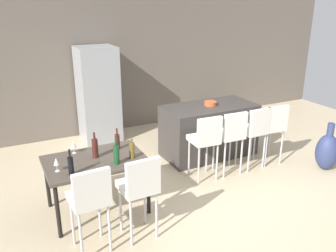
% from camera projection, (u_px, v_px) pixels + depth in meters
% --- Properties ---
extents(ground_plane, '(10.00, 10.00, 0.00)m').
position_uv_depth(ground_plane, '(212.00, 186.00, 5.37)').
color(ground_plane, '#C6B28E').
extents(back_wall, '(10.00, 0.12, 2.90)m').
position_uv_depth(back_wall, '(134.00, 60.00, 7.48)').
color(back_wall, '#665B51').
rests_on(back_wall, ground_plane).
extents(kitchen_island, '(1.62, 0.81, 0.92)m').
position_uv_depth(kitchen_island, '(209.00, 130.00, 6.34)').
color(kitchen_island, '#383330').
rests_on(kitchen_island, ground_plane).
extents(bar_chair_left, '(0.42, 0.42, 1.05)m').
position_uv_depth(bar_chair_left, '(206.00, 138.00, 5.35)').
color(bar_chair_left, silver).
rests_on(bar_chair_left, ground_plane).
extents(bar_chair_middle, '(0.41, 0.41, 1.05)m').
position_uv_depth(bar_chair_middle, '(231.00, 133.00, 5.55)').
color(bar_chair_middle, silver).
rests_on(bar_chair_middle, ground_plane).
extents(bar_chair_right, '(0.41, 0.41, 1.05)m').
position_uv_depth(bar_chair_right, '(254.00, 128.00, 5.74)').
color(bar_chair_right, silver).
rests_on(bar_chair_right, ground_plane).
extents(bar_chair_far, '(0.42, 0.42, 1.05)m').
position_uv_depth(bar_chair_far, '(272.00, 125.00, 5.90)').
color(bar_chair_far, silver).
rests_on(bar_chair_far, ground_plane).
extents(dining_table, '(1.27, 0.87, 0.74)m').
position_uv_depth(dining_table, '(95.00, 164.00, 4.56)').
color(dining_table, '#4C4238').
rests_on(dining_table, ground_plane).
extents(dining_chair_near, '(0.42, 0.42, 1.05)m').
position_uv_depth(dining_chair_near, '(90.00, 197.00, 3.76)').
color(dining_chair_near, silver).
rests_on(dining_chair_near, ground_plane).
extents(dining_chair_far, '(0.41, 0.41, 1.05)m').
position_uv_depth(dining_chair_far, '(140.00, 185.00, 4.00)').
color(dining_chair_far, silver).
rests_on(dining_chair_far, ground_plane).
extents(wine_bottle_end, '(0.07, 0.07, 0.32)m').
position_uv_depth(wine_bottle_end, '(116.00, 154.00, 4.38)').
color(wine_bottle_end, '#194723').
rests_on(wine_bottle_end, dining_table).
extents(wine_bottle_far, '(0.08, 0.08, 0.34)m').
position_uv_depth(wine_bottle_far, '(95.00, 148.00, 4.55)').
color(wine_bottle_far, '#471E19').
rests_on(wine_bottle_far, dining_table).
extents(wine_bottle_left, '(0.07, 0.07, 0.30)m').
position_uv_depth(wine_bottle_left, '(117.00, 141.00, 4.81)').
color(wine_bottle_left, '#471E19').
rests_on(wine_bottle_left, dining_table).
extents(wine_bottle_near, '(0.07, 0.07, 0.27)m').
position_uv_depth(wine_bottle_near, '(132.00, 150.00, 4.54)').
color(wine_bottle_near, brown).
rests_on(wine_bottle_near, dining_table).
extents(wine_bottle_corner, '(0.07, 0.07, 0.32)m').
position_uv_depth(wine_bottle_corner, '(71.00, 165.00, 4.11)').
color(wine_bottle_corner, black).
rests_on(wine_bottle_corner, dining_table).
extents(wine_glass_middle, '(0.07, 0.07, 0.17)m').
position_uv_depth(wine_glass_middle, '(73.00, 144.00, 4.68)').
color(wine_glass_middle, silver).
rests_on(wine_glass_middle, dining_table).
extents(wine_glass_right, '(0.07, 0.07, 0.17)m').
position_uv_depth(wine_glass_right, '(56.00, 162.00, 4.19)').
color(wine_glass_right, silver).
rests_on(wine_glass_right, dining_table).
extents(refrigerator, '(0.72, 0.68, 1.84)m').
position_uv_depth(refrigerator, '(98.00, 94.00, 6.89)').
color(refrigerator, '#939699').
rests_on(refrigerator, ground_plane).
extents(fruit_bowl, '(0.21, 0.21, 0.07)m').
position_uv_depth(fruit_bowl, '(210.00, 103.00, 6.18)').
color(fruit_bowl, '#C6512D').
rests_on(fruit_bowl, kitchen_island).
extents(floor_vase, '(0.37, 0.37, 0.80)m').
position_uv_depth(floor_vase, '(327.00, 151.00, 5.82)').
color(floor_vase, navy).
rests_on(floor_vase, ground_plane).
extents(potted_plant, '(0.32, 0.32, 0.53)m').
position_uv_depth(potted_plant, '(217.00, 107.00, 8.26)').
color(potted_plant, '#38383D').
rests_on(potted_plant, ground_plane).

